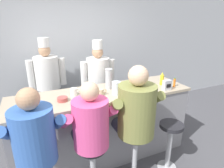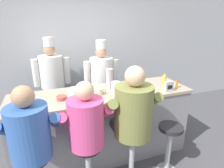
# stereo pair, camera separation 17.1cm
# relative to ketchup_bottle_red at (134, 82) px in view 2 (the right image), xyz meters

# --- Properties ---
(wall_back) EXTENTS (10.00, 0.06, 2.70)m
(wall_back) POSITION_rel_ketchup_bottle_red_xyz_m (-0.47, 1.59, 0.19)
(wall_back) COLOR #B2B7BC
(wall_back) RESTS_ON ground_plane
(diner_counter) EXTENTS (2.56, 0.75, 1.04)m
(diner_counter) POSITION_rel_ketchup_bottle_red_xyz_m (-0.47, 0.05, -0.63)
(diner_counter) COLOR gray
(diner_counter) RESTS_ON ground_plane
(ketchup_bottle_red) EXTENTS (0.08, 0.08, 0.24)m
(ketchup_bottle_red) POSITION_rel_ketchup_bottle_red_xyz_m (0.00, 0.00, 0.00)
(ketchup_bottle_red) COLOR red
(ketchup_bottle_red) RESTS_ON diner_counter
(mustard_bottle_yellow) EXTENTS (0.06, 0.06, 0.20)m
(mustard_bottle_yellow) POSITION_rel_ketchup_bottle_red_xyz_m (0.50, -0.02, -0.02)
(mustard_bottle_yellow) COLOR yellow
(mustard_bottle_yellow) RESTS_ON diner_counter
(hot_sauce_bottle_orange) EXTENTS (0.03, 0.03, 0.14)m
(hot_sauce_bottle_orange) POSITION_rel_ketchup_bottle_red_xyz_m (0.62, -0.17, -0.05)
(hot_sauce_bottle_orange) COLOR orange
(hot_sauce_bottle_orange) RESTS_ON diner_counter
(water_pitcher_clear) EXTENTS (0.14, 0.12, 0.18)m
(water_pitcher_clear) POSITION_rel_ketchup_bottle_red_xyz_m (-0.32, -0.09, -0.02)
(water_pitcher_clear) COLOR silver
(water_pitcher_clear) RESTS_ON diner_counter
(breakfast_plate) EXTENTS (0.24, 0.24, 0.05)m
(breakfast_plate) POSITION_rel_ketchup_bottle_red_xyz_m (-0.69, -0.18, -0.10)
(breakfast_plate) COLOR white
(breakfast_plate) RESTS_ON diner_counter
(cereal_bowl) EXTENTS (0.13, 0.13, 0.05)m
(cereal_bowl) POSITION_rel_ketchup_bottle_red_xyz_m (-1.04, -0.02, -0.09)
(cereal_bowl) COLOR #B24C47
(cereal_bowl) RESTS_ON diner_counter
(coffee_mug_tan) EXTENTS (0.14, 0.09, 0.09)m
(coffee_mug_tan) POSITION_rel_ketchup_bottle_red_xyz_m (-0.53, -0.03, -0.07)
(coffee_mug_tan) COLOR beige
(coffee_mug_tan) RESTS_ON diner_counter
(coffee_mug_white) EXTENTS (0.14, 0.09, 0.10)m
(coffee_mug_white) POSITION_rel_ketchup_bottle_red_xyz_m (-0.86, 0.12, -0.06)
(coffee_mug_white) COLOR white
(coffee_mug_white) RESTS_ON diner_counter
(cup_stack_steel) EXTENTS (0.11, 0.11, 0.30)m
(cup_stack_steel) POSITION_rel_ketchup_bottle_red_xyz_m (-0.33, 0.16, 0.04)
(cup_stack_steel) COLOR #B7BABF
(cup_stack_steel) RESTS_ON diner_counter
(napkin_dispenser_chrome) EXTENTS (0.12, 0.07, 0.15)m
(napkin_dispenser_chrome) POSITION_rel_ketchup_bottle_red_xyz_m (0.42, -0.24, -0.04)
(napkin_dispenser_chrome) COLOR silver
(napkin_dispenser_chrome) RESTS_ON diner_counter
(diner_seated_blue) EXTENTS (0.59, 0.59, 1.47)m
(diner_seated_blue) POSITION_rel_ketchup_bottle_red_xyz_m (-1.41, -0.57, -0.21)
(diner_seated_blue) COLOR #B2B5BA
(diner_seated_blue) RESTS_ON ground_plane
(diner_seated_pink) EXTENTS (0.58, 0.57, 1.45)m
(diner_seated_pink) POSITION_rel_ketchup_bottle_red_xyz_m (-0.86, -0.57, -0.22)
(diner_seated_pink) COLOR #B2B5BA
(diner_seated_pink) RESTS_ON ground_plane
(diner_seated_olive) EXTENTS (0.66, 0.65, 1.56)m
(diner_seated_olive) POSITION_rel_ketchup_bottle_red_xyz_m (-0.31, -0.57, -0.17)
(diner_seated_olive) COLOR #B2B5BA
(diner_seated_olive) RESTS_ON ground_plane
(empty_stool_round) EXTENTS (0.31, 0.31, 0.72)m
(empty_stool_round) POSITION_rel_ketchup_bottle_red_xyz_m (0.24, -0.61, -0.68)
(empty_stool_round) COLOR #B2B5BA
(empty_stool_round) RESTS_ON ground_plane
(cook_in_whites_near) EXTENTS (0.67, 0.43, 1.73)m
(cook_in_whites_near) POSITION_rel_ketchup_bottle_red_xyz_m (-1.10, 1.24, -0.21)
(cook_in_whites_near) COLOR #232328
(cook_in_whites_near) RESTS_ON ground_plane
(cook_in_whites_far) EXTENTS (0.66, 0.42, 1.68)m
(cook_in_whites_far) POSITION_rel_ketchup_bottle_red_xyz_m (-0.23, 0.91, -0.23)
(cook_in_whites_far) COLOR #232328
(cook_in_whites_far) RESTS_ON ground_plane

